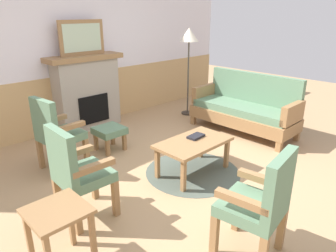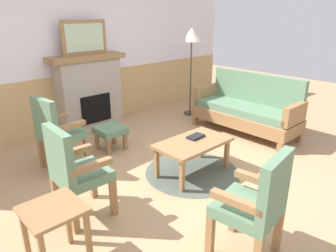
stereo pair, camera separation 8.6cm
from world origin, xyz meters
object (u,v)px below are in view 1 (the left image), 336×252
object	(u,v)px
couch	(245,109)
footstool	(110,132)
floor_lamp_by_couch	(189,40)
book_on_table	(196,136)
fireplace	(87,92)
armchair_front_left	(261,201)
side_table	(59,222)
coffee_table	(194,145)
framed_picture	(82,38)
armchair_by_window_left	(77,170)
armchair_near_fireplace	(56,131)

from	to	relation	value
couch	footstool	distance (m)	2.32
couch	floor_lamp_by_couch	bearing A→B (deg)	88.74
couch	book_on_table	bearing A→B (deg)	-169.46
fireplace	armchair_front_left	world-z (taller)	fireplace
fireplace	side_table	bearing A→B (deg)	-124.95
couch	footstool	xyz separation A→B (m)	(-2.10, 0.97, -0.11)
couch	coffee_table	distance (m)	1.78
coffee_table	framed_picture	bearing A→B (deg)	91.39
footstool	framed_picture	bearing A→B (deg)	74.38
floor_lamp_by_couch	book_on_table	bearing A→B (deg)	-135.47
armchair_by_window_left	floor_lamp_by_couch	distance (m)	3.73
book_on_table	armchair_by_window_left	distance (m)	1.63
footstool	armchair_near_fireplace	distance (m)	0.86
fireplace	couch	world-z (taller)	fireplace
armchair_near_fireplace	floor_lamp_by_couch	world-z (taller)	floor_lamp_by_couch
fireplace	floor_lamp_by_couch	world-z (taller)	floor_lamp_by_couch
framed_picture	floor_lamp_by_couch	size ratio (longest dim) A/B	0.48
coffee_table	side_table	distance (m)	1.97
coffee_table	armchair_near_fireplace	distance (m)	1.76
framed_picture	side_table	bearing A→B (deg)	-124.94
armchair_by_window_left	book_on_table	bearing A→B (deg)	-4.27
side_table	floor_lamp_by_couch	xyz separation A→B (m)	(3.72, 2.00, 1.02)
armchair_front_left	footstool	bearing A→B (deg)	82.14
couch	footstool	bearing A→B (deg)	155.23
armchair_by_window_left	floor_lamp_by_couch	world-z (taller)	floor_lamp_by_couch
book_on_table	armchair_by_window_left	world-z (taller)	armchair_by_window_left
floor_lamp_by_couch	framed_picture	bearing A→B (deg)	158.98
couch	side_table	xyz separation A→B (m)	(-3.69, -0.66, 0.04)
book_on_table	side_table	xyz separation A→B (m)	(-2.05, -0.36, -0.02)
book_on_table	side_table	bearing A→B (deg)	-170.06
couch	book_on_table	distance (m)	1.66
armchair_near_fireplace	couch	bearing A→B (deg)	-17.75
book_on_table	armchair_front_left	xyz separation A→B (m)	(-0.83, -1.39, 0.08)
book_on_table	couch	bearing A→B (deg)	10.54
armchair_near_fireplace	armchair_by_window_left	size ratio (longest dim) A/B	1.00
framed_picture	footstool	bearing A→B (deg)	-105.62
book_on_table	floor_lamp_by_couch	bearing A→B (deg)	44.53
framed_picture	armchair_front_left	distance (m)	3.92
framed_picture	coffee_table	size ratio (longest dim) A/B	0.83
framed_picture	armchair_by_window_left	xyz separation A→B (m)	(-1.45, -2.22, -1.02)
footstool	armchair_near_fireplace	xyz separation A→B (m)	(-0.82, -0.03, 0.25)
couch	armchair_near_fireplace	distance (m)	3.07
book_on_table	floor_lamp_by_couch	world-z (taller)	floor_lamp_by_couch
couch	coffee_table	xyz separation A→B (m)	(-1.74, -0.36, -0.01)
coffee_table	armchair_by_window_left	distance (m)	1.53
fireplace	footstool	size ratio (longest dim) A/B	3.25
fireplace	coffee_table	bearing A→B (deg)	-88.61
couch	coffee_table	world-z (taller)	couch
armchair_front_left	fireplace	bearing A→B (deg)	79.88
couch	side_table	distance (m)	3.75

